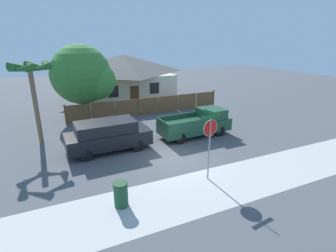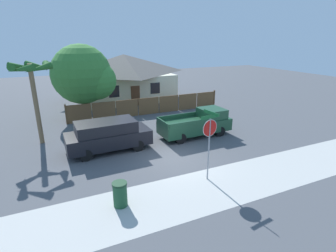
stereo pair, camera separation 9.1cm
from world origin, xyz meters
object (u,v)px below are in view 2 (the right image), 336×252
oak_tree (85,76)px  stop_sign (210,134)px  house (124,76)px  orange_pickup (197,123)px  red_suv (108,135)px  trash_bin (120,194)px  palm_tree (31,74)px

oak_tree → stop_sign: oak_tree is taller
house → orange_pickup: 13.69m
house → red_suv: house is taller
oak_tree → orange_pickup: oak_tree is taller
red_suv → trash_bin: size_ratio=4.72×
red_suv → house: bearing=68.7°
stop_sign → house: bearing=79.1°
palm_tree → red_suv: size_ratio=1.04×
red_suv → orange_pickup: 6.18m
house → red_suv: (-4.88, -13.54, -1.50)m
house → stop_sign: (-1.31, -18.90, -0.15)m
palm_tree → stop_sign: (7.25, -8.35, -2.06)m
orange_pickup → trash_bin: orange_pickup is taller
oak_tree → trash_bin: oak_tree is taller
house → trash_bin: (-5.67, -19.24, -1.96)m
house → oak_tree: oak_tree is taller
trash_bin → red_suv: bearing=82.1°
oak_tree → red_suv: (0.06, -7.36, -2.58)m
stop_sign → oak_tree: bearing=99.0°
orange_pickup → trash_bin: bearing=-142.2°
stop_sign → trash_bin: size_ratio=3.22×
house → palm_tree: size_ratio=1.97×
red_suv → stop_sign: (3.57, -5.36, 1.34)m
palm_tree → stop_sign: size_ratio=1.52×
house → red_suv: bearing=-109.8°
trash_bin → stop_sign: bearing=4.4°
red_suv → oak_tree: bearing=89.0°
palm_tree → red_suv: (3.69, -2.99, -3.41)m
red_suv → stop_sign: stop_sign is taller
oak_tree → palm_tree: oak_tree is taller
orange_pickup → stop_sign: 6.15m
palm_tree → orange_pickup: (9.86, -2.98, -3.53)m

